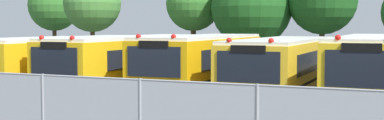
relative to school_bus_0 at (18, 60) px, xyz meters
The scene contains 13 objects.
ground_plane 10.07m from the school_bus_0, ahead, with size 160.00×160.00×0.00m, color #424244.
school_bus_0 is the anchor object (origin of this frame).
school_bus_1 3.35m from the school_bus_0, ahead, with size 2.82×11.41×2.64m.
school_bus_2 6.56m from the school_bus_0, ahead, with size 2.67×10.99×2.70m.
school_bus_3 9.93m from the school_bus_0, ahead, with size 2.64×9.29×2.76m.
school_bus_4 13.33m from the school_bus_0, ahead, with size 2.64×9.50×2.66m.
school_bus_5 16.72m from the school_bus_0, ahead, with size 2.64×10.58×2.79m.
tree_0 13.91m from the school_bus_0, 121.20° to the left, with size 3.81×3.81×6.44m.
tree_1 9.96m from the school_bus_0, 102.44° to the left, with size 4.01×3.83×6.42m.
tree_2 12.93m from the school_bus_0, 69.85° to the left, with size 3.66×3.66×6.32m.
tree_3 14.48m from the school_bus_0, 52.13° to the left, with size 5.06×5.06×6.72m.
tree_4 17.59m from the school_bus_0, 42.15° to the left, with size 4.12×4.12×6.62m.
chainlink_fence 14.51m from the school_bus_0, 41.58° to the right, with size 25.86×0.07×1.81m.
Camera 1 is at (8.37, -20.26, 3.07)m, focal length 49.44 mm.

